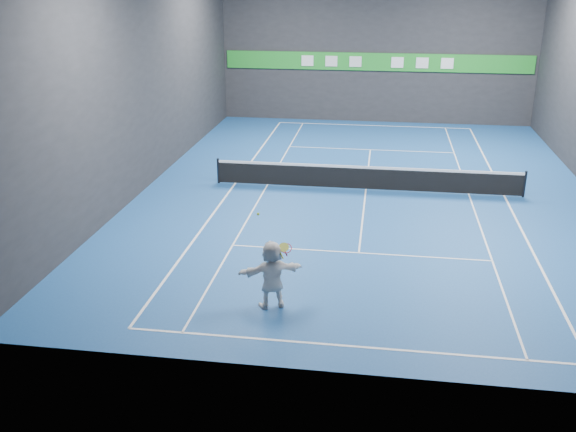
# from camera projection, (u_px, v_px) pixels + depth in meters

# --- Properties ---
(ground) EXTENTS (26.00, 26.00, 0.00)m
(ground) POSITION_uv_depth(u_px,v_px,m) (366.00, 190.00, 26.28)
(ground) COLOR navy
(ground) RESTS_ON ground
(wall_back) EXTENTS (18.00, 0.10, 9.00)m
(wall_back) POSITION_uv_depth(u_px,v_px,m) (377.00, 44.00, 36.69)
(wall_back) COLOR #272729
(wall_back) RESTS_ON ground
(wall_front) EXTENTS (18.00, 0.10, 9.00)m
(wall_front) POSITION_uv_depth(u_px,v_px,m) (353.00, 180.00, 12.66)
(wall_front) COLOR #272729
(wall_front) RESTS_ON ground
(wall_left) EXTENTS (0.10, 26.00, 9.00)m
(wall_left) POSITION_uv_depth(u_px,v_px,m) (147.00, 74.00, 25.92)
(wall_left) COLOR #272729
(wall_left) RESTS_ON ground
(baseline_near) EXTENTS (10.98, 0.08, 0.01)m
(baseline_near) POSITION_uv_depth(u_px,v_px,m) (348.00, 346.00, 15.29)
(baseline_near) COLOR white
(baseline_near) RESTS_ON ground
(baseline_far) EXTENTS (10.98, 0.08, 0.01)m
(baseline_far) POSITION_uv_depth(u_px,v_px,m) (373.00, 125.00, 37.27)
(baseline_far) COLOR white
(baseline_far) RESTS_ON ground
(sideline_doubles_left) EXTENTS (0.08, 23.78, 0.01)m
(sideline_doubles_left) POSITION_uv_depth(u_px,v_px,m) (235.00, 184.00, 27.03)
(sideline_doubles_left) COLOR white
(sideline_doubles_left) RESTS_ON ground
(sideline_doubles_right) EXTENTS (0.08, 23.78, 0.01)m
(sideline_doubles_right) POSITION_uv_depth(u_px,v_px,m) (504.00, 196.00, 25.52)
(sideline_doubles_right) COLOR white
(sideline_doubles_right) RESTS_ON ground
(sideline_singles_left) EXTENTS (0.06, 23.78, 0.01)m
(sideline_singles_left) POSITION_uv_depth(u_px,v_px,m) (267.00, 185.00, 26.84)
(sideline_singles_left) COLOR white
(sideline_singles_left) RESTS_ON ground
(sideline_singles_right) EXTENTS (0.06, 23.78, 0.01)m
(sideline_singles_right) POSITION_uv_depth(u_px,v_px,m) (469.00, 194.00, 25.71)
(sideline_singles_right) COLOR white
(sideline_singles_right) RESTS_ON ground
(service_line_near) EXTENTS (8.23, 0.06, 0.01)m
(service_line_near) POSITION_uv_depth(u_px,v_px,m) (359.00, 253.00, 20.36)
(service_line_near) COLOR white
(service_line_near) RESTS_ON ground
(service_line_far) EXTENTS (8.23, 0.06, 0.01)m
(service_line_far) POSITION_uv_depth(u_px,v_px,m) (370.00, 150.00, 32.19)
(service_line_far) COLOR white
(service_line_far) RESTS_ON ground
(center_service_line) EXTENTS (0.06, 12.80, 0.01)m
(center_service_line) POSITION_uv_depth(u_px,v_px,m) (366.00, 190.00, 26.28)
(center_service_line) COLOR white
(center_service_line) RESTS_ON ground
(player) EXTENTS (1.81, 1.21, 1.87)m
(player) POSITION_uv_depth(u_px,v_px,m) (272.00, 275.00, 16.79)
(player) COLOR silver
(player) RESTS_ON ground
(tennis_ball) EXTENTS (0.07, 0.07, 0.07)m
(tennis_ball) POSITION_uv_depth(u_px,v_px,m) (258.00, 214.00, 16.28)
(tennis_ball) COLOR #CCE726
(tennis_ball) RESTS_ON player
(tennis_net) EXTENTS (12.50, 0.10, 1.07)m
(tennis_net) POSITION_uv_depth(u_px,v_px,m) (366.00, 177.00, 26.09)
(tennis_net) COLOR black
(tennis_net) RESTS_ON ground
(sponsor_banner) EXTENTS (17.64, 0.11, 1.00)m
(sponsor_banner) POSITION_uv_depth(u_px,v_px,m) (376.00, 62.00, 36.99)
(sponsor_banner) COLOR green
(sponsor_banner) RESTS_ON wall_back
(tennis_racket) EXTENTS (0.44, 0.32, 0.48)m
(tennis_racket) POSITION_uv_depth(u_px,v_px,m) (285.00, 249.00, 16.52)
(tennis_racket) COLOR red
(tennis_racket) RESTS_ON player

